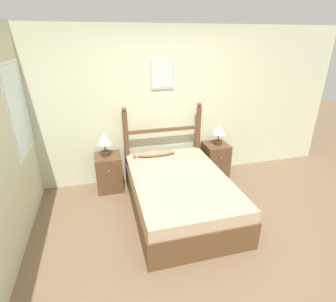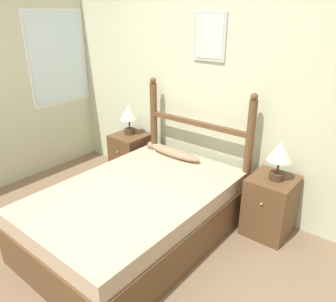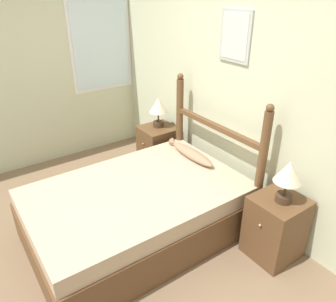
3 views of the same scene
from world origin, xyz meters
The scene contains 9 objects.
ground_plane centered at (0.00, 0.00, 0.00)m, with size 16.00×16.00×0.00m, color #7A6047.
wall_back centered at (0.00, 1.73, 1.28)m, with size 6.40×0.08×2.55m.
bed centered at (-0.07, 0.58, 0.27)m, with size 1.34×2.03×0.54m.
headboard centered at (-0.07, 1.55, 0.71)m, with size 1.34×0.08×1.35m.
nightstand_left centered at (-1.02, 1.45, 0.30)m, with size 0.41×0.46×0.60m.
nightstand_right centered at (0.89, 1.45, 0.30)m, with size 0.41×0.46×0.60m.
table_lamp_left centered at (-1.04, 1.48, 0.86)m, with size 0.23×0.23×0.38m.
table_lamp_right centered at (0.91, 1.45, 0.86)m, with size 0.23×0.23×0.38m.
fish_pillow centered at (-0.25, 1.37, 0.59)m, with size 0.71×0.14×0.10m.
Camera 1 is at (-1.07, -2.51, 2.34)m, focal length 28.00 mm.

